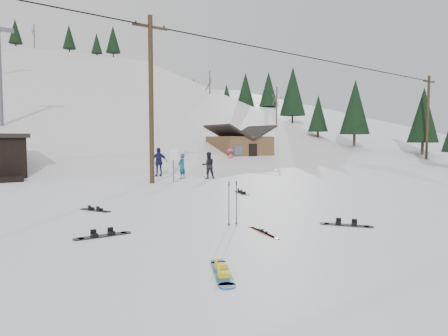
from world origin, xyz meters
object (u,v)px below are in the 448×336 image
utility_pole (151,97)px  hero_skis (263,232)px  hero_snowboard (222,272)px  cabin (240,150)px

utility_pole → hero_skis: (-2.27, -12.49, -4.66)m
hero_snowboard → hero_skis: 3.29m
hero_snowboard → hero_skis: (2.57, 2.06, -0.00)m
cabin → hero_snowboard: 30.38m
hero_skis → cabin: bearing=66.3°
utility_pole → hero_snowboard: 16.03m
utility_pole → hero_snowboard: size_ratio=6.27×
hero_snowboard → utility_pole: bearing=7.4°
hero_skis → hero_snowboard: bearing=-130.8°
cabin → hero_snowboard: (-17.84, -24.55, -1.45)m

